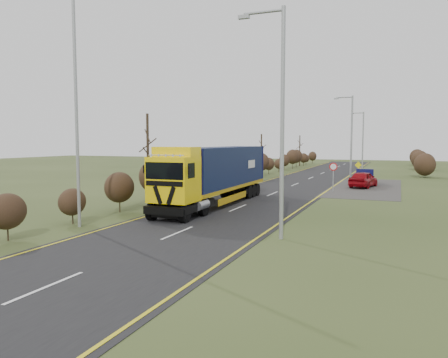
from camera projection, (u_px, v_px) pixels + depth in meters
ground at (213, 219)px, 23.64m from camera, size 160.00×160.00×0.00m
road at (265, 197)px, 32.88m from camera, size 8.00×120.00×0.02m
layby at (366, 187)px, 39.69m from camera, size 6.00×18.00×0.02m
lane_markings at (264, 197)px, 32.59m from camera, size 7.52×116.00×0.01m
hedgerow at (181, 175)px, 33.03m from camera, size 2.24×102.04×6.05m
lorry at (216, 172)px, 28.49m from camera, size 2.73×14.02×3.90m
car_red_hatchback at (363, 179)px, 39.61m from camera, size 2.59×4.56×1.46m
car_blue_sedan at (365, 177)px, 42.41m from camera, size 1.87×4.65×1.50m
streetlight_near at (279, 113)px, 18.41m from camera, size 2.07×0.20×9.78m
streetlight_mid at (350, 136)px, 42.57m from camera, size 1.83×0.18×8.60m
streetlight_far at (362, 139)px, 58.74m from camera, size 1.73×0.18×8.11m
left_pole at (76, 113)px, 20.98m from camera, size 0.16×0.16×11.16m
speed_sign at (333, 171)px, 36.33m from camera, size 0.66×0.10×2.41m
warning_board at (358, 169)px, 47.49m from camera, size 0.75×0.11×1.98m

